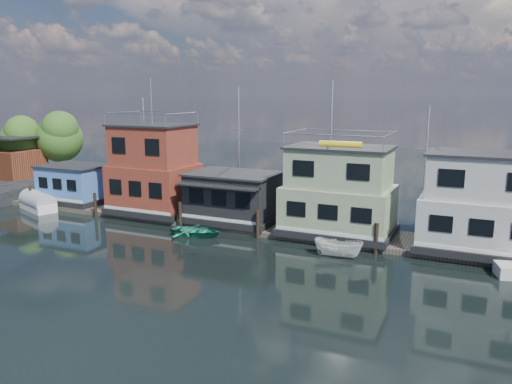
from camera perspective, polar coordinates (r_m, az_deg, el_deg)
The scene contains 13 objects.
ground at distance 32.32m, azimuth -11.67°, elevation -8.78°, with size 160.00×160.00×0.00m, color black.
dock at distance 42.03m, azimuth -1.95°, elevation -3.57°, with size 48.00×5.00×0.40m, color #595147.
houseboat_blue at distance 52.07m, azimuth -19.95°, elevation 0.90°, with size 6.40×4.90×3.66m.
houseboat_red at distance 45.63m, azimuth -11.57°, elevation 2.39°, with size 7.40×5.90×11.86m.
houseboat_dark at distance 41.72m, azimuth -2.59°, elevation -0.56°, with size 7.40×6.10×4.06m.
houseboat_green at distance 38.29m, azimuth 9.46°, elevation -0.04°, with size 8.40×5.90×7.03m.
houseboat_white at distance 37.01m, azimuth 24.54°, elevation -1.33°, with size 8.40×5.90×6.66m.
pilings at distance 39.56m, azimuth -4.21°, elevation -3.19°, with size 42.28×0.28×2.20m.
background_masts at distance 44.72m, azimuth 6.97°, elevation 4.24°, with size 36.40×0.16×12.00m.
shore at distance 63.75m, azimuth -25.75°, elevation 3.51°, with size 12.40×15.72×8.24m.
motorboat at distance 34.30m, azimuth 9.38°, elevation -6.35°, with size 1.29×3.43×1.33m, color white.
tarp_runabout at distance 51.69m, azimuth -23.68°, elevation -1.13°, with size 5.04×3.39×1.91m.
dinghy_teal at distance 39.14m, azimuth -6.84°, elevation -4.45°, with size 2.82×3.94×0.82m, color #238268.
Camera 1 is at (18.33, -24.26, 10.93)m, focal length 35.00 mm.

